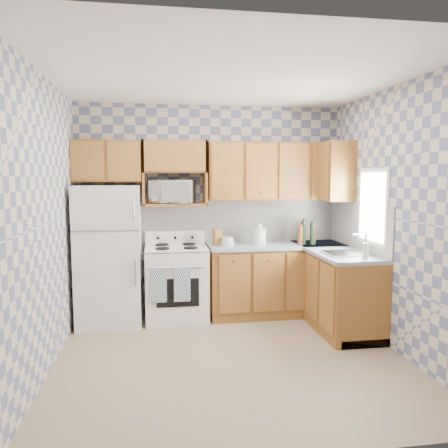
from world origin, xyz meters
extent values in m
plane|color=#856E57|center=(0.00, 0.00, 0.00)|extent=(3.40, 3.40, 0.00)
cube|color=slate|center=(0.00, 1.60, 1.35)|extent=(3.40, 0.02, 2.70)
cube|color=slate|center=(1.70, 0.00, 1.35)|extent=(0.02, 3.20, 2.70)
cube|color=silver|center=(0.40, 1.59, 1.20)|extent=(2.60, 0.02, 0.56)
cube|color=silver|center=(1.69, 0.80, 1.20)|extent=(0.02, 1.60, 0.56)
cube|color=silver|center=(-1.27, 1.25, 0.84)|extent=(0.75, 0.70, 1.68)
cube|color=silver|center=(-0.47, 1.28, 0.45)|extent=(0.76, 0.65, 0.90)
cube|color=silver|center=(-0.47, 1.28, 0.91)|extent=(0.76, 0.65, 0.02)
cube|color=silver|center=(-0.47, 1.55, 1.00)|extent=(0.76, 0.08, 0.17)
cube|color=navy|center=(-0.70, 0.93, 0.53)|extent=(0.19, 0.02, 0.41)
cube|color=navy|center=(-0.42, 0.93, 0.53)|extent=(0.19, 0.02, 0.41)
cube|color=brown|center=(0.82, 1.30, 0.44)|extent=(1.75, 0.60, 0.88)
cube|color=brown|center=(1.40, 0.80, 0.44)|extent=(0.60, 1.60, 0.88)
cube|color=slate|center=(0.82, 1.30, 0.90)|extent=(1.77, 0.63, 0.04)
cube|color=slate|center=(1.40, 0.80, 0.90)|extent=(0.63, 1.60, 0.04)
cube|color=brown|center=(0.82, 1.44, 1.85)|extent=(1.75, 0.33, 0.74)
cube|color=brown|center=(-1.29, 1.44, 1.97)|extent=(0.82, 0.33, 0.50)
cube|color=brown|center=(1.53, 1.25, 1.85)|extent=(0.33, 0.70, 0.74)
cube|color=brown|center=(-0.47, 1.44, 1.44)|extent=(0.80, 0.33, 0.03)
imported|color=silver|center=(-0.50, 1.45, 1.60)|extent=(0.60, 0.47, 0.29)
cube|color=#B7B7BC|center=(1.40, 0.45, 0.93)|extent=(0.48, 0.40, 0.03)
cube|color=white|center=(1.69, 0.45, 1.45)|extent=(0.02, 0.66, 0.86)
cylinder|color=black|center=(1.16, 1.24, 1.07)|extent=(0.07, 0.07, 0.30)
cylinder|color=black|center=(1.26, 1.18, 1.06)|extent=(0.07, 0.07, 0.28)
cylinder|color=brown|center=(1.31, 1.28, 1.05)|extent=(0.07, 0.07, 0.26)
cylinder|color=brown|center=(1.09, 1.16, 1.04)|extent=(0.07, 0.07, 0.24)
cube|color=brown|center=(0.05, 1.32, 1.02)|extent=(0.12, 0.12, 0.20)
cylinder|color=silver|center=(0.60, 1.31, 1.02)|extent=(0.16, 0.16, 0.20)
cylinder|color=beige|center=(1.47, 0.16, 1.01)|extent=(0.06, 0.06, 0.17)
camera|label=1|loc=(-0.70, -4.10, 1.78)|focal=35.00mm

